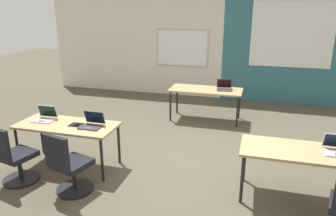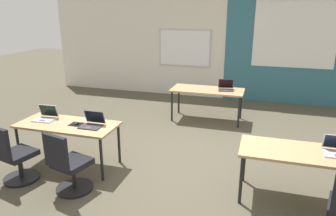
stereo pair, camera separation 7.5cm
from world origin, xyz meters
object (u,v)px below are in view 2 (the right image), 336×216
object	(u,v)px
laptop_near_left_inner	(92,123)
mouse_near_left_inner	(77,123)
desk_near_right	(303,156)
chair_near_left_end	(14,159)
laptop_far_right	(226,88)
desk_near_left	(68,127)
desk_far_center	(207,92)
chair_near_left_inner	(69,168)
laptop_near_left_end	(46,117)

from	to	relation	value
laptop_near_left_inner	mouse_near_left_inner	bearing A→B (deg)	179.84
laptop_near_left_inner	mouse_near_left_inner	distance (m)	0.27
desk_near_right	laptop_near_left_inner	world-z (taller)	laptop_near_left_inner
chair_near_left_end	laptop_far_right	distance (m)	4.43
mouse_near_left_inner	desk_near_left	bearing A→B (deg)	-175.92
laptop_near_left_inner	chair_near_left_end	distance (m)	1.22
desk_far_center	chair_near_left_end	size ratio (longest dim) A/B	1.74
laptop_near_left_inner	desk_near_left	bearing A→B (deg)	-178.67
desk_far_center	laptop_far_right	size ratio (longest dim) A/B	4.29
desk_near_left	mouse_near_left_inner	distance (m)	0.19
mouse_near_left_inner	chair_near_left_inner	distance (m)	0.86
desk_near_left	laptop_near_left_end	bearing A→B (deg)	171.02
mouse_near_left_inner	chair_near_left_end	bearing A→B (deg)	-131.44
desk_near_left	laptop_near_left_inner	size ratio (longest dim) A/B	4.82
desk_near_right	desk_far_center	world-z (taller)	same
laptop_far_right	desk_near_left	bearing A→B (deg)	-136.34
desk_far_center	chair_near_left_end	world-z (taller)	chair_near_left_end
laptop_near_left_end	desk_near_left	bearing A→B (deg)	-12.87
mouse_near_left_inner	chair_near_left_inner	size ratio (longest dim) A/B	0.11
desk_near_left	desk_far_center	bearing A→B (deg)	57.99
desk_near_left	desk_near_right	xyz separation A→B (m)	(3.50, 0.00, 0.00)
chair_near_left_end	desk_far_center	bearing A→B (deg)	-109.15
desk_far_center	chair_near_left_end	xyz separation A→B (m)	(-2.21, -3.50, -0.28)
desk_near_left	laptop_near_left_inner	world-z (taller)	laptop_near_left_inner
laptop_near_left_inner	laptop_near_left_end	xyz separation A→B (m)	(-0.89, 0.06, 0.00)
mouse_near_left_inner	chair_near_left_inner	xyz separation A→B (m)	(0.29, -0.73, -0.36)
chair_near_left_end	mouse_near_left_inner	bearing A→B (deg)	-118.29
chair_near_left_inner	chair_near_left_end	xyz separation A→B (m)	(-0.92, 0.01, 0.00)
desk_near_right	mouse_near_left_inner	size ratio (longest dim) A/B	15.14
laptop_near_left_end	chair_near_left_inner	bearing A→B (deg)	-44.74
laptop_near_left_inner	desk_far_center	bearing A→B (deg)	64.47
laptop_near_left_end	desk_near_right	bearing A→B (deg)	-4.92
chair_near_left_end	laptop_far_right	bearing A→B (deg)	-113.18
mouse_near_left_inner	laptop_near_left_end	size ratio (longest dim) A/B	0.30
chair_near_left_inner	laptop_near_left_end	world-z (taller)	laptop_near_left_end
laptop_far_right	desk_far_center	bearing A→B (deg)	178.45
laptop_near_left_end	chair_near_left_end	bearing A→B (deg)	-94.96
laptop_near_left_end	laptop_near_left_inner	bearing A→B (deg)	-7.66
laptop_near_left_end	laptop_far_right	xyz separation A→B (m)	(2.60, 2.78, 0.00)
laptop_near_left_inner	laptop_far_right	xyz separation A→B (m)	(1.71, 2.84, 0.00)
desk_near_left	chair_near_left_end	xyz separation A→B (m)	(-0.46, -0.70, -0.28)
desk_near_right	desk_far_center	bearing A→B (deg)	122.01
laptop_near_left_end	chair_near_left_end	xyz separation A→B (m)	(-0.01, -0.77, -0.39)
desk_near_left	desk_far_center	world-z (taller)	same
desk_far_center	mouse_near_left_inner	size ratio (longest dim) A/B	15.14
chair_near_left_inner	desk_far_center	bearing A→B (deg)	-96.23
laptop_near_left_inner	mouse_near_left_inner	size ratio (longest dim) A/B	3.14
chair_near_left_inner	desk_near_right	bearing A→B (deg)	-152.84
desk_near_right	laptop_far_right	size ratio (longest dim) A/B	4.29
desk_near_right	laptop_near_left_end	distance (m)	3.95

